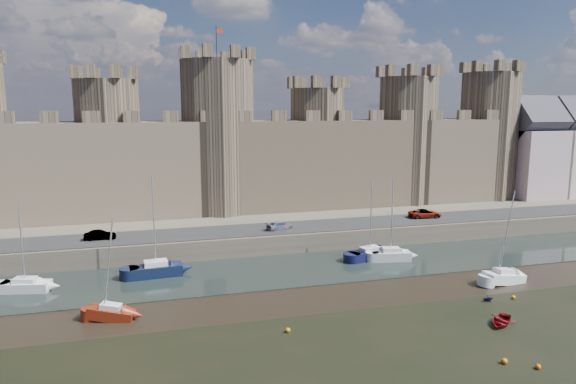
{
  "coord_description": "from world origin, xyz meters",
  "views": [
    {
      "loc": [
        -8.67,
        -30.95,
        18.72
      ],
      "look_at": [
        5.91,
        22.0,
        9.52
      ],
      "focal_mm": 32.0,
      "sensor_mm": 36.0,
      "label": 1
    }
  ],
  "objects_px": {
    "car_1": "(100,235)",
    "sailboat_2": "(391,254)",
    "car_3": "(425,214)",
    "sailboat_5": "(504,277)",
    "car_2": "(280,226)",
    "sailboat_3": "(370,253)",
    "sailboat_1": "(156,269)",
    "sailboat_0": "(25,285)",
    "sailboat_4": "(111,312)"
  },
  "relations": [
    {
      "from": "car_1",
      "to": "car_2",
      "type": "bearing_deg",
      "value": -90.66
    },
    {
      "from": "sailboat_4",
      "to": "car_3",
      "type": "bearing_deg",
      "value": 41.39
    },
    {
      "from": "sailboat_0",
      "to": "sailboat_4",
      "type": "height_order",
      "value": "sailboat_4"
    },
    {
      "from": "car_3",
      "to": "sailboat_3",
      "type": "bearing_deg",
      "value": 130.82
    },
    {
      "from": "sailboat_1",
      "to": "sailboat_3",
      "type": "bearing_deg",
      "value": -4.86
    },
    {
      "from": "car_3",
      "to": "sailboat_0",
      "type": "bearing_deg",
      "value": 106.48
    },
    {
      "from": "car_1",
      "to": "car_3",
      "type": "height_order",
      "value": "car_3"
    },
    {
      "from": "sailboat_0",
      "to": "sailboat_1",
      "type": "height_order",
      "value": "sailboat_1"
    },
    {
      "from": "car_1",
      "to": "sailboat_1",
      "type": "bearing_deg",
      "value": -141.63
    },
    {
      "from": "car_1",
      "to": "sailboat_4",
      "type": "height_order",
      "value": "sailboat_4"
    },
    {
      "from": "car_3",
      "to": "sailboat_4",
      "type": "height_order",
      "value": "sailboat_4"
    },
    {
      "from": "car_3",
      "to": "sailboat_3",
      "type": "xyz_separation_m",
      "value": [
        -12.89,
        -9.27,
        -2.41
      ]
    },
    {
      "from": "sailboat_1",
      "to": "sailboat_2",
      "type": "relative_size",
      "value": 1.1
    },
    {
      "from": "sailboat_3",
      "to": "sailboat_2",
      "type": "bearing_deg",
      "value": -44.31
    },
    {
      "from": "sailboat_0",
      "to": "sailboat_5",
      "type": "xyz_separation_m",
      "value": [
        48.78,
        -10.69,
        -0.0
      ]
    },
    {
      "from": "car_1",
      "to": "sailboat_2",
      "type": "relative_size",
      "value": 0.36
    },
    {
      "from": "car_1",
      "to": "sailboat_5",
      "type": "xyz_separation_m",
      "value": [
        42.24,
        -20.39,
        -2.38
      ]
    },
    {
      "from": "car_2",
      "to": "car_3",
      "type": "xyz_separation_m",
      "value": [
        22.33,
        1.31,
        0.1
      ]
    },
    {
      "from": "car_3",
      "to": "sailboat_1",
      "type": "relative_size",
      "value": 0.42
    },
    {
      "from": "sailboat_0",
      "to": "sailboat_4",
      "type": "distance_m",
      "value": 13.06
    },
    {
      "from": "sailboat_1",
      "to": "sailboat_3",
      "type": "height_order",
      "value": "sailboat_1"
    },
    {
      "from": "sailboat_1",
      "to": "sailboat_2",
      "type": "height_order",
      "value": "sailboat_1"
    },
    {
      "from": "car_3",
      "to": "sailboat_2",
      "type": "distance_m",
      "value": 15.26
    },
    {
      "from": "sailboat_5",
      "to": "sailboat_4",
      "type": "bearing_deg",
      "value": 171.75
    },
    {
      "from": "car_3",
      "to": "sailboat_3",
      "type": "distance_m",
      "value": 16.06
    },
    {
      "from": "sailboat_0",
      "to": "sailboat_5",
      "type": "bearing_deg",
      "value": -0.02
    },
    {
      "from": "sailboat_3",
      "to": "sailboat_1",
      "type": "bearing_deg",
      "value": 166.51
    },
    {
      "from": "car_3",
      "to": "sailboat_3",
      "type": "height_order",
      "value": "sailboat_3"
    },
    {
      "from": "sailboat_2",
      "to": "sailboat_5",
      "type": "xyz_separation_m",
      "value": [
        8.02,
        -10.48,
        -0.09
      ]
    },
    {
      "from": "sailboat_1",
      "to": "sailboat_5",
      "type": "bearing_deg",
      "value": -22.9
    },
    {
      "from": "car_3",
      "to": "sailboat_2",
      "type": "height_order",
      "value": "sailboat_2"
    },
    {
      "from": "sailboat_1",
      "to": "car_1",
      "type": "bearing_deg",
      "value": 123.07
    },
    {
      "from": "sailboat_0",
      "to": "sailboat_1",
      "type": "xyz_separation_m",
      "value": [
        12.95,
        1.32,
        0.14
      ]
    },
    {
      "from": "sailboat_3",
      "to": "sailboat_4",
      "type": "relative_size",
      "value": 1.03
    },
    {
      "from": "car_2",
      "to": "car_1",
      "type": "bearing_deg",
      "value": 68.78
    },
    {
      "from": "car_1",
      "to": "car_2",
      "type": "height_order",
      "value": "car_1"
    },
    {
      "from": "car_1",
      "to": "sailboat_4",
      "type": "bearing_deg",
      "value": -172.14
    },
    {
      "from": "sailboat_1",
      "to": "sailboat_2",
      "type": "xyz_separation_m",
      "value": [
        27.8,
        -1.54,
        -0.05
      ]
    },
    {
      "from": "sailboat_2",
      "to": "sailboat_3",
      "type": "height_order",
      "value": "sailboat_2"
    },
    {
      "from": "sailboat_0",
      "to": "sailboat_4",
      "type": "bearing_deg",
      "value": -34.82
    },
    {
      "from": "car_2",
      "to": "sailboat_4",
      "type": "relative_size",
      "value": 0.42
    },
    {
      "from": "car_3",
      "to": "sailboat_4",
      "type": "bearing_deg",
      "value": 120.18
    },
    {
      "from": "car_2",
      "to": "sailboat_3",
      "type": "relative_size",
      "value": 0.4
    },
    {
      "from": "sailboat_1",
      "to": "sailboat_0",
      "type": "bearing_deg",
      "value": -178.53
    },
    {
      "from": "car_3",
      "to": "sailboat_0",
      "type": "xyz_separation_m",
      "value": [
        -51.5,
        -10.37,
        -2.43
      ]
    },
    {
      "from": "car_2",
      "to": "sailboat_3",
      "type": "bearing_deg",
      "value": -149.77
    },
    {
      "from": "sailboat_0",
      "to": "sailboat_1",
      "type": "distance_m",
      "value": 13.02
    },
    {
      "from": "sailboat_4",
      "to": "sailboat_5",
      "type": "relative_size",
      "value": 0.92
    },
    {
      "from": "car_3",
      "to": "sailboat_5",
      "type": "bearing_deg",
      "value": 177.76
    },
    {
      "from": "car_2",
      "to": "car_3",
      "type": "distance_m",
      "value": 22.37
    }
  ]
}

